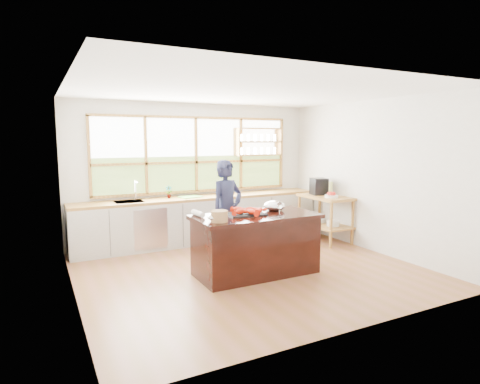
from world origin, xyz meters
TOP-DOWN VIEW (x-y plane):
  - ground_plane at (0.00, 0.00)m, footprint 5.00×5.00m
  - room_shell at (0.02, 0.51)m, footprint 5.02×4.52m
  - back_counter at (-0.02, 1.94)m, footprint 4.90×0.63m
  - right_shelf_unit at (2.19, 0.89)m, footprint 0.62×1.10m
  - island at (0.00, -0.20)m, footprint 1.85×0.90m
  - cook at (-0.07, 0.65)m, footprint 0.70×0.55m
  - potted_plant at (-0.64, 2.00)m, footprint 0.15×0.11m
  - cutting_board at (-0.24, 1.94)m, footprint 0.45×0.37m
  - espresso_machine at (2.19, 1.11)m, footprint 0.36×0.37m
  - wine_bottle at (2.24, 0.81)m, footprint 0.09×0.09m
  - fruit_bowl at (2.14, 0.66)m, footprint 0.26×0.26m
  - slate_board at (-0.12, -0.11)m, footprint 0.59×0.45m
  - lobster_pile at (-0.10, -0.14)m, footprint 0.52×0.48m
  - mixing_bowl_left at (-0.69, -0.36)m, footprint 0.28×0.28m
  - mixing_bowl_right at (0.43, -0.02)m, footprint 0.34×0.34m
  - wine_glass at (0.21, -0.50)m, footprint 0.08×0.08m
  - wicker_basket at (-0.69, -0.41)m, footprint 0.24×0.24m
  - parchment_roll at (-0.80, 0.09)m, footprint 0.10×0.31m

SIDE VIEW (x-z plane):
  - ground_plane at x=0.00m, z-range 0.00..0.00m
  - island at x=0.00m, z-range 0.00..0.90m
  - back_counter at x=-0.02m, z-range 0.00..0.90m
  - right_shelf_unit at x=2.19m, z-range 0.15..1.05m
  - cook at x=-0.07m, z-range 0.00..1.67m
  - cutting_board at x=-0.24m, z-range 0.90..0.91m
  - slate_board at x=-0.12m, z-range 0.90..0.92m
  - parchment_roll at x=-0.80m, z-range 0.90..0.98m
  - fruit_bowl at x=2.14m, z-range 0.89..1.00m
  - lobster_pile at x=-0.10m, z-range 0.92..1.00m
  - mixing_bowl_left at x=-0.69m, z-range 0.89..1.03m
  - mixing_bowl_right at x=0.43m, z-range 0.89..1.05m
  - wicker_basket at x=-0.69m, z-range 0.90..1.05m
  - potted_plant at x=-0.64m, z-range 0.90..1.14m
  - wine_bottle at x=2.24m, z-range 0.90..1.18m
  - wine_glass at x=0.21m, z-range 0.95..1.17m
  - espresso_machine at x=2.19m, z-range 0.90..1.23m
  - room_shell at x=0.02m, z-range 0.40..3.11m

